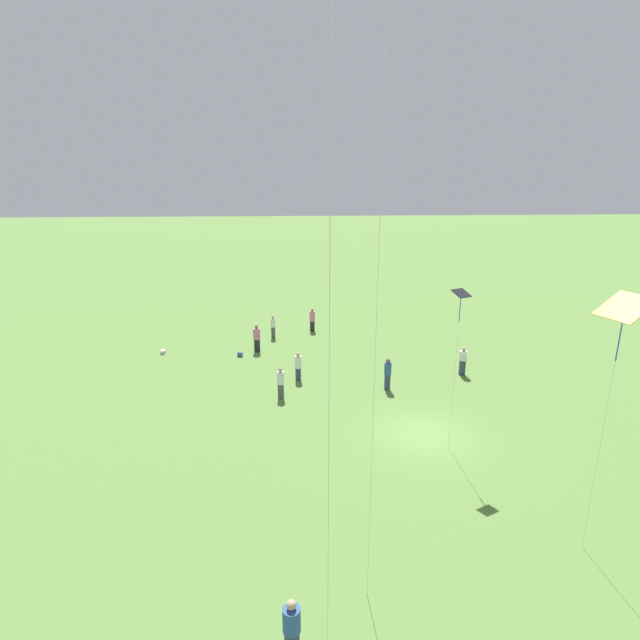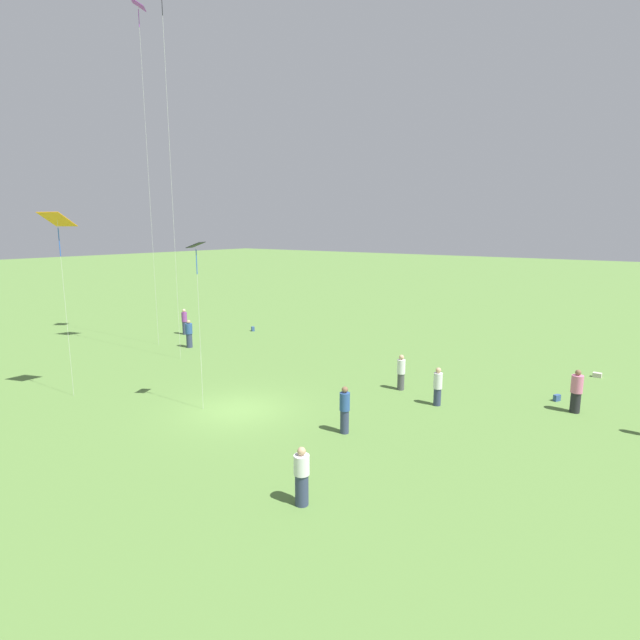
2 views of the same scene
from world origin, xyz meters
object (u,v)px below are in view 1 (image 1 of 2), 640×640
Objects in this scene: person_1 at (312,320)px; picnic_bag_2 at (163,352)px; person_4 at (281,383)px; kite_3 at (624,313)px; person_2 at (463,361)px; picnic_bag_1 at (240,354)px; person_7 at (298,366)px; kite_1 at (461,302)px; person_6 at (292,631)px; person_8 at (273,327)px; person_0 at (257,339)px; person_5 at (388,374)px.

person_1 is 4.25× the size of picnic_bag_2.
person_4 is 16.83m from kite_3.
picnic_bag_2 is (-18.96, -17.79, -7.73)m from kite_3.
picnic_bag_1 is at bearing 46.32° from person_2.
person_4 is 2.48m from person_7.
kite_1 is at bearing 37.62° from person_4.
person_6 is at bearing 20.82° from picnic_bag_2.
kite_1 reaches higher than person_7.
picnic_bag_1 is (3.73, -2.06, -0.72)m from person_8.
person_2 is (9.01, 8.53, -0.03)m from person_1.
person_0 is at bearing -10.81° from person_1.
person_5 is 5.13× the size of picnic_bag_1.
kite_3 is at bearing 49.81° from person_1.
person_6 reaches higher than person_1.
person_2 is 1.01× the size of person_7.
person_5 reaches higher than person_4.
person_8 is at bearing 111.60° from picnic_bag_2.
person_0 is 1.01× the size of person_5.
person_2 is 1.00× the size of person_4.
kite_3 is at bearing -53.90° from person_6.
person_6 is at bearing -44.62° from kite_3.
person_2 is at bearing 74.14° from picnic_bag_1.
person_1 is 11.03m from picnic_bag_2.
kite_1 is 0.85× the size of kite_3.
person_5 is (-0.71, 5.87, 0.06)m from person_4.
kite_3 is (12.43, 3.98, 6.93)m from person_5.
person_4 reaches higher than picnic_bag_1.
person_1 is (-4.27, 3.90, -0.04)m from person_0.
person_4 is 10.13m from person_8.
person_4 is at bearing 46.08° from person_5.
person_1 is 1.03× the size of person_8.
person_8 is at bearing -87.93° from person_0.
person_4 is 0.21× the size of kite_3.
kite_3 reaches higher than person_5.
person_1 is at bearing 113.05° from picnic_bag_2.
kite_3 is (-3.30, 9.33, 6.95)m from person_6.
person_8 is at bearing 151.13° from picnic_bag_1.
person_5 is 4.39× the size of picnic_bag_2.
person_1 is at bearing -92.18° from person_8.
kite_3 is (19.00, 11.56, 6.93)m from person_0.
person_8 is at bearing 136.92° from kite_1.
person_1 reaches higher than picnic_bag_1.
person_1 is 1.04× the size of person_7.
kite_3 is at bearing 146.93° from person_5.
person_0 reaches higher than person_5.
person_2 is 10.49m from kite_1.
person_0 is at bearing -122.78° from kite_3.
kite_1 is (7.86, 6.43, 5.75)m from person_7.
person_6 is at bearing 154.14° from person_8.
person_8 is at bearing 19.45° from person_6.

